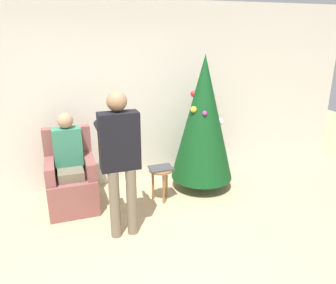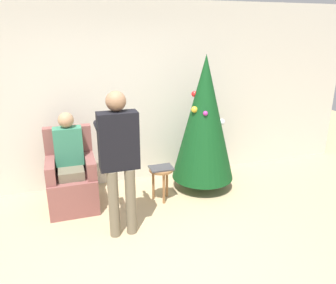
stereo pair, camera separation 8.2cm
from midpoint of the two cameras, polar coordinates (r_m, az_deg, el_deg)
name	(u,v)px [view 2 (the right image)]	position (r m, az deg, el deg)	size (l,w,h in m)	color
ground_plane	(164,271)	(3.50, -0.07, -21.51)	(14.00, 14.00, 0.00)	tan
wall_back	(118,97)	(4.93, -8.19, 7.83)	(8.00, 0.06, 2.70)	beige
christmas_tree	(204,119)	(4.74, 6.83, 4.04)	(0.91, 0.91, 1.98)	brown
armchair	(72,180)	(4.59, -15.88, -6.39)	(0.62, 0.68, 1.06)	brown
person_seated	(70,157)	(4.43, -16.25, -2.51)	(0.36, 0.46, 1.29)	#6B604C
person_standing	(119,152)	(3.63, -7.90, -1.71)	(0.45, 0.57, 1.68)	#6B604C
side_stool	(161,175)	(4.56, -0.66, -5.75)	(0.33, 0.33, 0.47)	olive
laptop	(161,168)	(4.51, -0.67, -4.53)	(0.32, 0.24, 0.02)	#38383D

